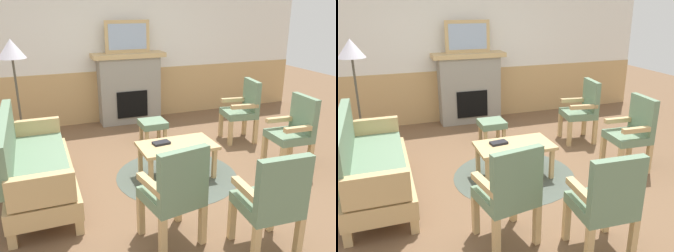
{
  "view_description": "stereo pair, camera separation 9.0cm",
  "coord_description": "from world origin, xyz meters",
  "views": [
    {
      "loc": [
        -1.6,
        -3.86,
        2.11
      ],
      "look_at": [
        0.0,
        0.35,
        0.55
      ],
      "focal_mm": 38.0,
      "sensor_mm": 36.0,
      "label": 1
    },
    {
      "loc": [
        -1.52,
        -3.9,
        2.11
      ],
      "look_at": [
        0.0,
        0.35,
        0.55
      ],
      "focal_mm": 38.0,
      "sensor_mm": 36.0,
      "label": 2
    }
  ],
  "objects": [
    {
      "name": "couch",
      "position": [
        -1.71,
        0.01,
        0.4
      ],
      "size": [
        0.7,
        1.8,
        0.98
      ],
      "color": "tan",
      "rests_on": "ground_plane"
    },
    {
      "name": "floor_lamp_by_couch",
      "position": [
        -1.84,
        1.22,
        1.45
      ],
      "size": [
        0.36,
        0.36,
        1.68
      ],
      "color": "#332D28",
      "rests_on": "ground_plane"
    },
    {
      "name": "fireplace",
      "position": [
        0.0,
        2.35,
        0.65
      ],
      "size": [
        1.3,
        0.44,
        1.28
      ],
      "color": "gray",
      "rests_on": "ground_plane"
    },
    {
      "name": "wall_back",
      "position": [
        0.0,
        2.6,
        1.31
      ],
      "size": [
        7.2,
        0.14,
        2.7
      ],
      "color": "white",
      "rests_on": "ground_plane"
    },
    {
      "name": "coffee_table",
      "position": [
        -0.03,
        -0.04,
        0.39
      ],
      "size": [
        0.96,
        0.56,
        0.44
      ],
      "color": "tan",
      "rests_on": "ground_plane"
    },
    {
      "name": "round_rug",
      "position": [
        -0.03,
        -0.04,
        0.0
      ],
      "size": [
        1.56,
        1.56,
        0.01
      ],
      "primitive_type": "cylinder",
      "color": "#4C564C",
      "rests_on": "ground_plane"
    },
    {
      "name": "framed_picture",
      "position": [
        0.0,
        2.35,
        1.56
      ],
      "size": [
        0.8,
        0.04,
        0.56
      ],
      "color": "tan",
      "rests_on": "fireplace"
    },
    {
      "name": "armchair_near_fireplace",
      "position": [
        1.52,
        -0.33,
        0.54
      ],
      "size": [
        0.51,
        0.51,
        0.98
      ],
      "color": "tan",
      "rests_on": "ground_plane"
    },
    {
      "name": "armchair_front_left",
      "position": [
        -0.55,
        -1.29,
        0.54
      ],
      "size": [
        0.56,
        0.56,
        0.98
      ],
      "color": "tan",
      "rests_on": "ground_plane"
    },
    {
      "name": "ground_plane",
      "position": [
        0.0,
        0.0,
        0.0
      ],
      "size": [
        14.0,
        14.0,
        0.0
      ],
      "primitive_type": "plane",
      "color": "brown"
    },
    {
      "name": "armchair_by_window_left",
      "position": [
        1.45,
        0.79,
        0.54
      ],
      "size": [
        0.54,
        0.54,
        0.98
      ],
      "color": "tan",
      "rests_on": "ground_plane"
    },
    {
      "name": "armchair_front_center",
      "position": [
        0.16,
        -1.71,
        0.54
      ],
      "size": [
        0.51,
        0.51,
        0.98
      ],
      "color": "tan",
      "rests_on": "ground_plane"
    },
    {
      "name": "footstool",
      "position": [
        0.06,
        1.19,
        0.28
      ],
      "size": [
        0.4,
        0.4,
        0.36
      ],
      "color": "tan",
      "rests_on": "ground_plane"
    },
    {
      "name": "book_on_table",
      "position": [
        -0.21,
        0.03,
        0.46
      ],
      "size": [
        0.23,
        0.15,
        0.03
      ],
      "primitive_type": "cube",
      "rotation": [
        0.0,
        0.0,
        0.13
      ],
      "color": "black",
      "rests_on": "coffee_table"
    }
  ]
}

